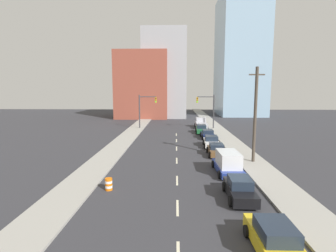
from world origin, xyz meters
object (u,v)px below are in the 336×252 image
(sedan_brown, at_px, (216,150))
(sedan_navy, at_px, (208,134))
(sedan_yellow, at_px, (275,241))
(traffic_barrel, at_px, (109,184))
(box_truck_blue, at_px, (228,163))
(traffic_signal_right, at_px, (209,107))
(sedan_green, at_px, (201,129))
(traffic_signal_left, at_px, (144,107))
(sedan_white, at_px, (211,142))
(sedan_black, at_px, (240,189))
(pickup_truck_silver, at_px, (201,124))
(utility_pole_right_mid, at_px, (255,115))

(sedan_brown, xyz_separation_m, sedan_navy, (0.31, 11.19, -0.01))
(sedan_navy, bearing_deg, sedan_yellow, -91.52)
(sedan_brown, bearing_deg, sedan_yellow, -89.23)
(sedan_brown, relative_size, sedan_navy, 0.96)
(traffic_barrel, relative_size, box_truck_blue, 0.18)
(traffic_signal_right, height_order, sedan_yellow, traffic_signal_right)
(traffic_signal_right, height_order, sedan_green, traffic_signal_right)
(traffic_signal_left, xyz_separation_m, sedan_white, (11.20, -16.29, -3.62))
(sedan_black, xyz_separation_m, sedan_white, (0.32, 17.45, -0.02))
(traffic_signal_left, height_order, traffic_signal_right, same)
(sedan_white, height_order, pickup_truck_silver, pickup_truck_silver)
(sedan_black, height_order, sedan_navy, sedan_black)
(sedan_yellow, bearing_deg, traffic_signal_left, 105.14)
(traffic_signal_right, relative_size, sedan_brown, 1.59)
(utility_pole_right_mid, bearing_deg, sedan_navy, 102.13)
(traffic_signal_right, distance_m, pickup_truck_silver, 4.20)
(sedan_yellow, distance_m, sedan_black, 6.47)
(sedan_black, bearing_deg, sedan_brown, 90.26)
(box_truck_blue, xyz_separation_m, sedan_white, (0.02, 11.66, -0.29))
(sedan_black, relative_size, sedan_brown, 1.03)
(traffic_signal_left, height_order, utility_pole_right_mid, utility_pole_right_mid)
(sedan_brown, relative_size, pickup_truck_silver, 0.79)
(pickup_truck_silver, bearing_deg, traffic_barrel, -107.33)
(box_truck_blue, bearing_deg, sedan_yellow, -92.68)
(sedan_navy, distance_m, pickup_truck_silver, 11.93)
(utility_pole_right_mid, height_order, sedan_green, utility_pole_right_mid)
(utility_pole_right_mid, bearing_deg, sedan_green, 100.41)
(sedan_navy, xyz_separation_m, pickup_truck_silver, (0.07, 11.93, 0.20))
(pickup_truck_silver, bearing_deg, sedan_white, -91.49)
(sedan_brown, relative_size, sedan_white, 0.97)
(box_truck_blue, bearing_deg, sedan_navy, 87.31)
(traffic_signal_right, xyz_separation_m, sedan_yellow, (-1.90, -40.22, -3.60))
(traffic_signal_right, xyz_separation_m, box_truck_blue, (-1.71, -27.95, -3.32))
(sedan_brown, height_order, sedan_white, sedan_white)
(traffic_barrel, xyz_separation_m, sedan_brown, (10.05, 11.26, 0.17))
(sedan_green, bearing_deg, pickup_truck_silver, 87.57)
(box_truck_blue, xyz_separation_m, sedan_brown, (-0.03, 6.77, -0.34))
(traffic_signal_right, distance_m, sedan_navy, 10.74)
(utility_pole_right_mid, xyz_separation_m, pickup_truck_silver, (-3.03, 26.34, -4.33))
(sedan_black, bearing_deg, sedan_navy, 90.08)
(traffic_signal_left, bearing_deg, traffic_signal_right, 0.00)
(traffic_barrel, height_order, sedan_brown, sedan_brown)
(pickup_truck_silver, bearing_deg, traffic_signal_right, -55.49)
(sedan_green, bearing_deg, utility_pole_right_mid, -77.19)
(sedan_white, distance_m, sedan_navy, 6.31)
(traffic_barrel, relative_size, sedan_yellow, 0.20)
(traffic_signal_right, bearing_deg, box_truck_blue, -93.50)
(sedan_navy, bearing_deg, sedan_white, -93.01)
(box_truck_blue, bearing_deg, utility_pole_right_mid, 44.57)
(sedan_navy, bearing_deg, box_truck_blue, -91.53)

